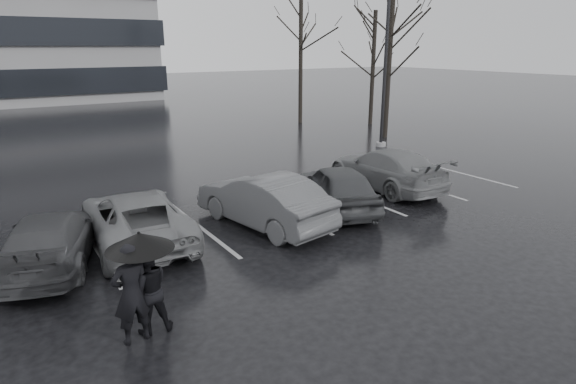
% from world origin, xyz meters
% --- Properties ---
extents(ground, '(160.00, 160.00, 0.00)m').
position_xyz_m(ground, '(0.00, 0.00, 0.00)').
color(ground, black).
rests_on(ground, ground).
extents(car_main, '(2.97, 4.49, 1.42)m').
position_xyz_m(car_main, '(2.08, 1.73, 0.71)').
color(car_main, black).
rests_on(car_main, ground).
extents(car_west_a, '(2.37, 4.72, 1.49)m').
position_xyz_m(car_west_a, '(-0.58, 1.70, 0.74)').
color(car_west_a, '#313133').
rests_on(car_west_a, ground).
extents(car_west_b, '(2.56, 4.98, 1.35)m').
position_xyz_m(car_west_b, '(-3.98, 2.40, 0.67)').
color(car_west_b, '#4F4F52').
rests_on(car_west_b, ground).
extents(car_west_c, '(3.03, 4.66, 1.25)m').
position_xyz_m(car_west_c, '(-6.02, 2.10, 0.63)').
color(car_west_c, black).
rests_on(car_west_c, ground).
extents(car_east, '(2.26, 5.03, 1.43)m').
position_xyz_m(car_east, '(4.94, 2.60, 0.71)').
color(car_east, '#4F4F52').
rests_on(car_east, ground).
extents(pedestrian_left, '(0.69, 0.48, 1.82)m').
position_xyz_m(pedestrian_left, '(-5.27, -2.00, 0.91)').
color(pedestrian_left, black).
rests_on(pedestrian_left, ground).
extents(pedestrian_right, '(0.86, 0.70, 1.64)m').
position_xyz_m(pedestrian_right, '(-4.96, -1.83, 0.82)').
color(pedestrian_right, black).
rests_on(pedestrian_right, ground).
extents(umbrella, '(1.15, 1.15, 1.95)m').
position_xyz_m(umbrella, '(-5.03, -1.89, 1.77)').
color(umbrella, black).
rests_on(umbrella, ground).
extents(lamp_post, '(0.51, 0.51, 9.25)m').
position_xyz_m(lamp_post, '(10.04, 8.24, 4.24)').
color(lamp_post, gray).
rests_on(lamp_post, ground).
extents(stall_stripes, '(19.72, 5.00, 0.00)m').
position_xyz_m(stall_stripes, '(-0.80, 2.50, 0.00)').
color(stall_stripes, '#A0A1A3').
rests_on(stall_stripes, ground).
extents(tree_east, '(0.26, 0.26, 8.00)m').
position_xyz_m(tree_east, '(12.00, 10.00, 4.00)').
color(tree_east, black).
rests_on(tree_east, ground).
extents(tree_ne, '(0.26, 0.26, 7.00)m').
position_xyz_m(tree_ne, '(14.50, 14.00, 3.50)').
color(tree_ne, black).
rests_on(tree_ne, ground).
extents(tree_north, '(0.26, 0.26, 8.50)m').
position_xyz_m(tree_north, '(11.00, 17.00, 4.25)').
color(tree_north, black).
rests_on(tree_north, ground).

